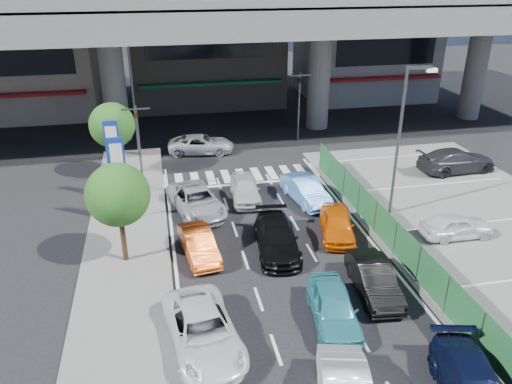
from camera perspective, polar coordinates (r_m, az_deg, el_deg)
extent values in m
plane|color=black|center=(21.22, 4.62, -11.57)|extent=(120.00, 120.00, 0.00)
cube|color=#5D5D5B|center=(27.41, 26.18, -5.18)|extent=(12.00, 28.00, 0.06)
cube|color=#5D5D5B|center=(23.94, -14.61, -7.56)|extent=(4.00, 30.00, 0.12)
cylinder|color=#63635F|center=(39.39, -15.93, 11.33)|extent=(1.80, 1.80, 8.00)
cylinder|color=#63635F|center=(41.40, 7.21, 12.69)|extent=(1.80, 1.80, 8.00)
cylinder|color=#63635F|center=(47.71, 23.77, 12.44)|extent=(1.80, 1.80, 8.00)
cube|color=#63635F|center=(38.83, -4.33, 19.49)|extent=(64.00, 14.00, 2.00)
cube|color=#63635F|center=(32.02, -2.67, 20.74)|extent=(64.00, 0.40, 0.90)
cube|color=gray|center=(49.92, -25.18, 15.62)|extent=(12.00, 10.00, 13.00)
cube|color=#AE1518|center=(45.65, -25.61, 10.07)|extent=(10.80, 1.60, 0.25)
cube|color=black|center=(45.00, -26.63, 15.42)|extent=(9.60, 0.10, 5.85)
cube|color=gray|center=(49.85, -6.07, 18.86)|extent=(14.00, 10.00, 15.00)
cube|color=#156D32|center=(45.58, -5.10, 12.35)|extent=(12.60, 1.60, 0.25)
cube|color=black|center=(44.81, -5.39, 19.19)|extent=(11.20, 0.10, 6.75)
cube|color=gray|center=(53.14, 12.38, 17.18)|extent=(12.00, 10.00, 12.00)
cube|color=#AE1518|center=(49.08, 14.40, 12.59)|extent=(10.80, 1.60, 0.25)
cube|color=black|center=(48.54, 14.85, 16.98)|extent=(9.60, 0.10, 5.40)
cylinder|color=#595B60|center=(30.05, -13.16, 4.79)|extent=(0.14, 0.14, 5.20)
cube|color=#595B60|center=(29.35, -13.62, 9.20)|extent=(1.60, 0.08, 0.08)
imported|color=black|center=(29.42, -13.56, 8.63)|extent=(0.26, 1.24, 0.50)
cylinder|color=#595B60|center=(38.20, 4.91, 9.61)|extent=(0.14, 0.14, 5.20)
cube|color=#595B60|center=(37.65, 5.05, 13.14)|extent=(1.60, 0.08, 0.08)
imported|color=black|center=(37.71, 5.03, 12.69)|extent=(0.26, 1.24, 0.50)
cylinder|color=#595B60|center=(26.79, 15.92, 5.21)|extent=(0.16, 0.16, 8.00)
cube|color=#595B60|center=(26.10, 18.14, 13.35)|extent=(1.40, 0.15, 0.15)
cube|color=silver|center=(26.47, 19.46, 12.99)|extent=(0.50, 0.22, 0.18)
cylinder|color=#595B60|center=(35.41, -13.82, 10.12)|extent=(0.16, 0.16, 8.00)
cube|color=#595B60|center=(34.66, -13.46, 16.45)|extent=(1.40, 0.15, 0.15)
cube|color=silver|center=(34.67, -12.24, 16.31)|extent=(0.50, 0.22, 0.18)
cylinder|color=#595B60|center=(26.98, -15.02, -1.23)|extent=(0.10, 0.10, 2.20)
cube|color=navy|center=(26.16, -15.52, 2.91)|extent=(0.80, 0.12, 3.00)
cube|color=white|center=(26.09, -15.53, 2.85)|extent=(0.60, 0.02, 2.40)
cylinder|color=#595B60|center=(29.74, -15.58, 1.19)|extent=(0.10, 0.10, 2.20)
cube|color=navy|center=(29.00, -16.05, 5.00)|extent=(0.80, 0.12, 3.00)
cube|color=white|center=(28.94, -16.06, 4.95)|extent=(0.60, 0.02, 2.40)
cylinder|color=#382314|center=(23.37, -14.91, -5.19)|extent=(0.24, 0.24, 2.40)
sphere|color=#1C4513|center=(22.38, -15.52, -0.30)|extent=(2.80, 2.80, 2.80)
cylinder|color=#382314|center=(32.97, -15.68, 3.71)|extent=(0.24, 0.24, 2.40)
sphere|color=#1C4513|center=(32.28, -16.13, 7.35)|extent=(2.80, 2.80, 2.80)
imported|color=white|center=(18.41, -6.07, -15.49)|extent=(2.90, 5.22, 1.38)
imported|color=teal|center=(19.54, 8.86, -12.92)|extent=(2.13, 4.23, 1.38)
imported|color=black|center=(21.42, 13.32, -9.66)|extent=(1.79, 4.19, 1.34)
imported|color=#E85516|center=(23.44, -6.55, -5.98)|extent=(1.82, 3.91, 1.24)
imported|color=black|center=(23.71, 2.38, -5.28)|extent=(2.38, 4.86, 1.36)
imported|color=#E56105|center=(25.27, 9.24, -3.63)|extent=(2.48, 4.14, 1.32)
imported|color=#ACADB3|center=(27.44, -6.81, -1.03)|extent=(3.30, 5.27, 1.36)
imported|color=silver|center=(28.72, -1.25, 0.37)|extent=(1.87, 4.07, 1.35)
imported|color=#5296E0|center=(28.67, 5.69, 0.23)|extent=(2.15, 4.37, 1.38)
imported|color=#AFB3B8|center=(36.21, -6.30, 5.45)|extent=(4.93, 2.81, 1.30)
imported|color=white|center=(26.69, 21.97, -3.59)|extent=(3.62, 1.50, 1.23)
imported|color=#2B2A2F|center=(35.06, 21.94, 3.37)|extent=(5.28, 2.41, 1.50)
cone|color=#E5560C|center=(25.57, 16.39, -4.75)|extent=(0.35, 0.35, 0.64)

